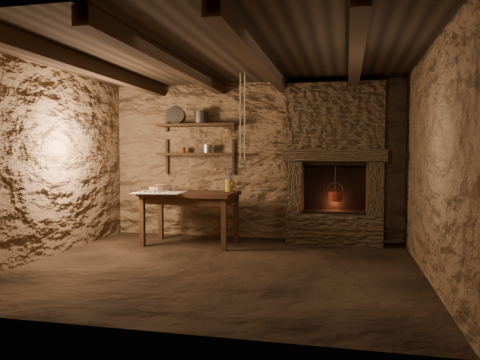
% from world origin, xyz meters
% --- Properties ---
extents(floor, '(4.50, 4.50, 0.00)m').
position_xyz_m(floor, '(0.00, 0.00, 0.00)').
color(floor, black).
rests_on(floor, ground).
extents(back_wall, '(4.50, 0.04, 2.40)m').
position_xyz_m(back_wall, '(0.00, 2.00, 1.20)').
color(back_wall, brown).
rests_on(back_wall, floor).
extents(front_wall, '(4.50, 0.04, 2.40)m').
position_xyz_m(front_wall, '(0.00, -2.00, 1.20)').
color(front_wall, brown).
rests_on(front_wall, floor).
extents(left_wall, '(0.04, 4.00, 2.40)m').
position_xyz_m(left_wall, '(-2.25, 0.00, 1.20)').
color(left_wall, brown).
rests_on(left_wall, floor).
extents(right_wall, '(0.04, 4.00, 2.40)m').
position_xyz_m(right_wall, '(2.25, 0.00, 1.20)').
color(right_wall, brown).
rests_on(right_wall, floor).
extents(ceiling, '(4.50, 4.00, 0.04)m').
position_xyz_m(ceiling, '(0.00, 0.00, 2.40)').
color(ceiling, black).
rests_on(ceiling, back_wall).
extents(beam_far_left, '(0.14, 3.95, 0.16)m').
position_xyz_m(beam_far_left, '(-1.50, 0.00, 2.31)').
color(beam_far_left, black).
rests_on(beam_far_left, ceiling).
extents(beam_mid_left, '(0.14, 3.95, 0.16)m').
position_xyz_m(beam_mid_left, '(-0.50, 0.00, 2.31)').
color(beam_mid_left, black).
rests_on(beam_mid_left, ceiling).
extents(beam_mid_right, '(0.14, 3.95, 0.16)m').
position_xyz_m(beam_mid_right, '(0.50, 0.00, 2.31)').
color(beam_mid_right, black).
rests_on(beam_mid_right, ceiling).
extents(beam_far_right, '(0.14, 3.95, 0.16)m').
position_xyz_m(beam_far_right, '(1.50, 0.00, 2.31)').
color(beam_far_right, black).
rests_on(beam_far_right, ceiling).
extents(shelf_lower, '(1.25, 0.30, 0.04)m').
position_xyz_m(shelf_lower, '(-0.85, 1.84, 1.30)').
color(shelf_lower, black).
rests_on(shelf_lower, back_wall).
extents(shelf_upper, '(1.25, 0.30, 0.04)m').
position_xyz_m(shelf_upper, '(-0.85, 1.84, 1.75)').
color(shelf_upper, black).
rests_on(shelf_upper, back_wall).
extents(hearth, '(1.43, 0.51, 2.30)m').
position_xyz_m(hearth, '(1.25, 1.77, 1.23)').
color(hearth, '#36281B').
rests_on(hearth, floor).
extents(work_table, '(1.35, 0.80, 0.76)m').
position_xyz_m(work_table, '(-0.76, 1.23, 0.41)').
color(work_table, black).
rests_on(work_table, floor).
extents(linen_cloth, '(0.70, 0.58, 0.01)m').
position_xyz_m(linen_cloth, '(-1.12, 0.99, 0.76)').
color(linen_cloth, white).
rests_on(linen_cloth, work_table).
extents(pewter_cutlery_row, '(0.58, 0.25, 0.01)m').
position_xyz_m(pewter_cutlery_row, '(-1.12, 0.97, 0.77)').
color(pewter_cutlery_row, gray).
rests_on(pewter_cutlery_row, linen_cloth).
extents(drinking_glasses, '(0.22, 0.07, 0.09)m').
position_xyz_m(drinking_glasses, '(-1.10, 1.12, 0.81)').
color(drinking_glasses, white).
rests_on(drinking_glasses, linen_cloth).
extents(stoneware_jug, '(0.14, 0.14, 0.40)m').
position_xyz_m(stoneware_jug, '(-0.23, 1.42, 0.93)').
color(stoneware_jug, '#AF8B21').
rests_on(stoneware_jug, work_table).
extents(wooden_bowl, '(0.42, 0.42, 0.12)m').
position_xyz_m(wooden_bowl, '(-1.25, 1.30, 0.80)').
color(wooden_bowl, '#A67148').
rests_on(wooden_bowl, work_table).
extents(iron_stockpot, '(0.28, 0.28, 0.16)m').
position_xyz_m(iron_stockpot, '(-0.79, 1.84, 1.85)').
color(iron_stockpot, '#312D2B').
rests_on(iron_stockpot, shelf_upper).
extents(tin_pan, '(0.31, 0.21, 0.29)m').
position_xyz_m(tin_pan, '(-1.25, 1.94, 1.91)').
color(tin_pan, '#9B9A96').
rests_on(tin_pan, shelf_upper).
extents(small_kettle, '(0.21, 0.18, 0.19)m').
position_xyz_m(small_kettle, '(-0.68, 1.84, 1.38)').
color(small_kettle, '#9B9A96').
rests_on(small_kettle, shelf_lower).
extents(rusty_tin, '(0.11, 0.11, 0.09)m').
position_xyz_m(rusty_tin, '(-1.09, 1.84, 1.36)').
color(rusty_tin, '#532410').
rests_on(rusty_tin, shelf_lower).
extents(red_pot, '(0.27, 0.27, 0.54)m').
position_xyz_m(red_pot, '(1.26, 1.72, 0.70)').
color(red_pot, maroon).
rests_on(red_pot, hearth).
extents(hanging_ropes, '(0.08, 0.08, 1.20)m').
position_xyz_m(hanging_ropes, '(0.05, 1.05, 1.80)').
color(hanging_ropes, tan).
rests_on(hanging_ropes, ceiling).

